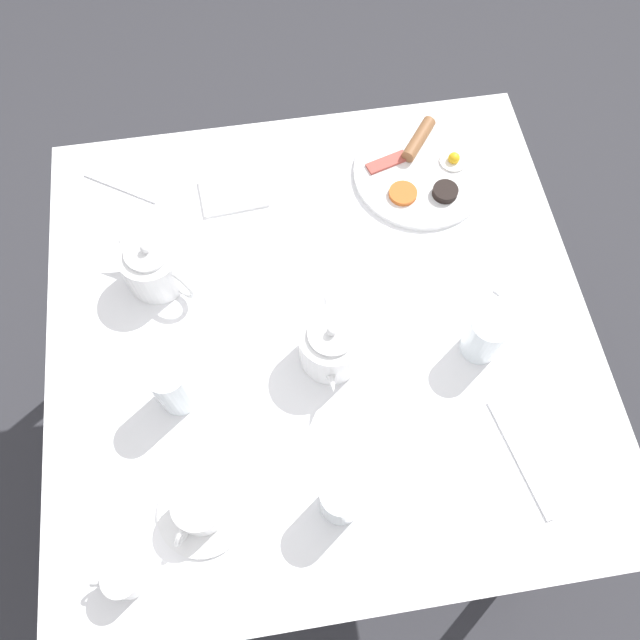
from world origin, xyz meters
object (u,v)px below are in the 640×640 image
spoon_for_tea (519,270)px  teacup_with_saucer_left (200,509)px  teapot_far (331,344)px  water_glass_tall (173,386)px  fork_by_plate (121,187)px  creamer_jug (124,580)px  water_glass_short (341,499)px  napkin_folded (234,193)px  knife_by_plate (519,459)px  breakfast_plate (421,171)px  teapot_near (154,266)px  wine_glass_spare (485,336)px

spoon_for_tea → teacup_with_saucer_left: bearing=29.1°
teapot_far → spoon_for_tea: teapot_far is taller
water_glass_tall → fork_by_plate: bearing=-78.8°
creamer_jug → water_glass_short: bearing=-169.6°
water_glass_tall → spoon_for_tea: 0.69m
teapot_far → teacup_with_saucer_left: teapot_far is taller
napkin_folded → knife_by_plate: 0.76m
teacup_with_saucer_left → spoon_for_tea: 0.74m
breakfast_plate → creamer_jug: 0.95m
creamer_jug → fork_by_plate: bearing=-90.3°
breakfast_plate → spoon_for_tea: bearing=118.3°
fork_by_plate → knife_by_plate: (-0.66, 0.68, 0.00)m
breakfast_plate → spoon_for_tea: breakfast_plate is taller
teapot_near → water_glass_tall: bearing=140.1°
water_glass_tall → spoon_for_tea: bearing=-166.8°
fork_by_plate → teapot_near: bearing=106.9°
teapot_near → spoon_for_tea: 0.70m
napkin_folded → fork_by_plate: 0.24m
fork_by_plate → knife_by_plate: size_ratio=0.72×
breakfast_plate → knife_by_plate: bearing=93.1°
wine_glass_spare → fork_by_plate: wine_glass_spare is taller
teapot_near → napkin_folded: size_ratio=1.09×
water_glass_short → fork_by_plate: 0.78m
creamer_jug → knife_by_plate: bearing=-172.2°
water_glass_short → napkin_folded: bearing=-80.0°
water_glass_tall → fork_by_plate: size_ratio=0.82×
teapot_near → creamer_jug: teapot_near is taller
breakfast_plate → napkin_folded: (0.40, -0.01, -0.00)m
napkin_folded → spoon_for_tea: size_ratio=1.13×
wine_glass_spare → napkin_folded: wine_glass_spare is taller
breakfast_plate → napkin_folded: size_ratio=2.00×
wine_glass_spare → teapot_near: bearing=-22.3°
wine_glass_spare → knife_by_plate: 0.22m
teapot_near → napkin_folded: (-0.16, -0.18, -0.05)m
water_glass_tall → spoon_for_tea: water_glass_tall is taller
breakfast_plate → fork_by_plate: breakfast_plate is taller
napkin_folded → spoon_for_tea: 0.60m
teapot_near → knife_by_plate: bearing=-172.7°
teapot_far → knife_by_plate: (-0.29, 0.24, -0.05)m
napkin_folded → teapot_near: bearing=47.6°
breakfast_plate → wine_glass_spare: (-0.02, 0.40, 0.04)m
teapot_near → fork_by_plate: teapot_near is taller
water_glass_tall → creamer_jug: 0.31m
teapot_far → spoon_for_tea: size_ratio=1.61×
teacup_with_saucer_left → water_glass_short: (-0.23, 0.02, 0.03)m
breakfast_plate → knife_by_plate: 0.62m
teapot_near → teapot_far: same height
water_glass_short → napkin_folded: size_ratio=0.76×
water_glass_short → fork_by_plate: water_glass_short is taller
teapot_far → knife_by_plate: teapot_far is taller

